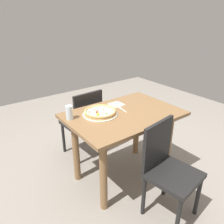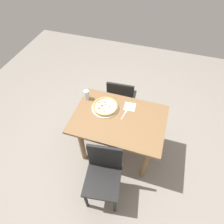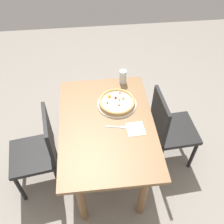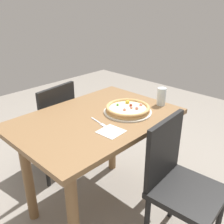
# 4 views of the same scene
# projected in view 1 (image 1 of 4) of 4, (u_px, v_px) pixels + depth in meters

# --- Properties ---
(ground_plane) EXTENTS (6.00, 6.00, 0.00)m
(ground_plane) POSITION_uv_depth(u_px,v_px,m) (122.00, 175.00, 2.56)
(ground_plane) COLOR gray
(dining_table) EXTENTS (1.12, 0.77, 0.77)m
(dining_table) POSITION_uv_depth(u_px,v_px,m) (123.00, 126.00, 2.30)
(dining_table) COLOR olive
(dining_table) RESTS_ON ground
(chair_near) EXTENTS (0.45, 0.45, 0.88)m
(chair_near) POSITION_uv_depth(u_px,v_px,m) (167.00, 167.00, 1.92)
(chair_near) COLOR black
(chair_near) RESTS_ON ground
(chair_far) EXTENTS (0.42, 0.42, 0.88)m
(chair_far) POSITION_uv_depth(u_px,v_px,m) (84.00, 121.00, 2.73)
(chair_far) COLOR black
(chair_far) RESTS_ON ground
(plate) EXTENTS (0.34, 0.34, 0.01)m
(plate) POSITION_uv_depth(u_px,v_px,m) (100.00, 114.00, 2.21)
(plate) COLOR silver
(plate) RESTS_ON dining_table
(pizza) EXTENTS (0.31, 0.31, 0.05)m
(pizza) POSITION_uv_depth(u_px,v_px,m) (100.00, 112.00, 2.20)
(pizza) COLOR tan
(pizza) RESTS_ON plate
(fork) EXTENTS (0.04, 0.17, 0.00)m
(fork) POSITION_uv_depth(u_px,v_px,m) (122.00, 109.00, 2.33)
(fork) COLOR silver
(fork) RESTS_ON dining_table
(drinking_glass) EXTENTS (0.07, 0.07, 0.13)m
(drinking_glass) POSITION_uv_depth(u_px,v_px,m) (69.00, 112.00, 2.09)
(drinking_glass) COLOR silver
(drinking_glass) RESTS_ON dining_table
(napkin) EXTENTS (0.15, 0.15, 0.00)m
(napkin) POSITION_uv_depth(u_px,v_px,m) (116.00, 104.00, 2.45)
(napkin) COLOR white
(napkin) RESTS_ON dining_table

